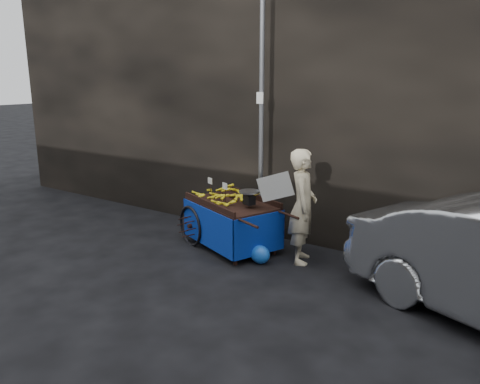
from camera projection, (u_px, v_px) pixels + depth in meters
The scene contains 6 objects.
ground at pixel (199, 260), 7.14m from camera, with size 80.00×80.00×0.00m, color black.
building_wall at pixel (304, 89), 8.40m from camera, with size 13.50×2.00×5.00m.
street_pole at pixel (261, 123), 7.53m from camera, with size 0.12×0.10×4.00m.
banana_cart at pixel (230, 206), 7.56m from camera, with size 2.24×1.59×1.11m.
vendor at pixel (303, 206), 6.92m from camera, with size 0.94×0.74×1.72m.
plastic_bag at pixel (260, 255), 7.00m from camera, with size 0.31×0.25×0.28m, color blue.
Camera 1 is at (4.27, -5.16, 2.75)m, focal length 35.00 mm.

